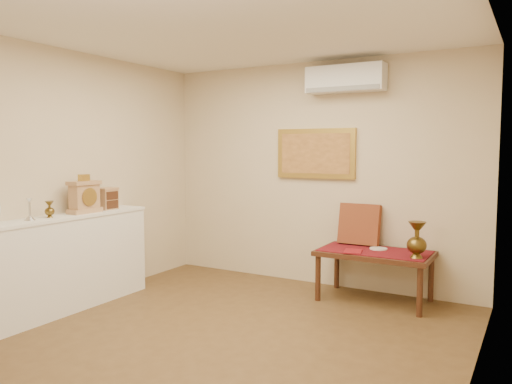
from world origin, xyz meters
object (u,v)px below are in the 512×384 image
Objects in this scene: display_ledge at (64,263)px; brass_urn_tall at (417,236)px; low_table at (375,257)px; wooden_chest at (108,198)px; mantel_clock at (85,197)px.

brass_urn_tall is at bearing 28.93° from display_ledge.
display_ledge reaches higher than low_table.
low_table is (2.67, 1.88, -0.01)m from display_ledge.
display_ledge is at bearing -89.96° from wooden_chest.
mantel_clock is at bearing -148.68° from low_table.
brass_urn_tall is 0.57m from low_table.
wooden_chest is 0.20× the size of low_table.
display_ledge is 4.93× the size of mantel_clock.
mantel_clock is 0.35m from wooden_chest.
wooden_chest is at bearing -154.63° from low_table.
wooden_chest is at bearing -160.30° from brass_urn_tall.
low_table is at bearing 25.37° from wooden_chest.
mantel_clock is 3.17m from low_table.
brass_urn_tall is 3.60m from display_ledge.
mantel_clock reaches higher than brass_urn_tall.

